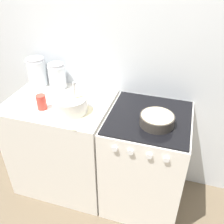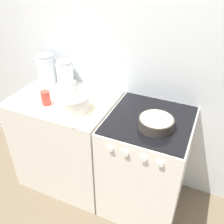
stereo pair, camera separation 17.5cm
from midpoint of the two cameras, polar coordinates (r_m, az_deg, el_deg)
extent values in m
plane|color=brown|center=(2.30, -1.59, -22.49)|extent=(12.00, 12.00, 0.00)
cube|color=silver|center=(2.02, 5.96, 12.83)|extent=(4.64, 0.05, 2.40)
cube|color=silver|center=(2.29, -7.73, -6.52)|extent=(0.82, 0.63, 0.89)
cube|color=white|center=(2.09, 10.11, -11.81)|extent=(0.61, 0.63, 0.88)
cube|color=black|center=(1.81, 11.48, -1.81)|extent=(0.58, 0.60, 0.01)
cylinder|color=white|center=(1.64, 2.71, -8.52)|extent=(0.04, 0.02, 0.04)
cylinder|color=white|center=(1.62, 6.25, -9.50)|extent=(0.04, 0.02, 0.04)
cylinder|color=white|center=(1.60, 10.45, -10.60)|extent=(0.04, 0.02, 0.04)
cylinder|color=white|center=(1.59, 14.21, -11.54)|extent=(0.04, 0.02, 0.04)
cylinder|color=white|center=(1.85, -6.42, 2.13)|extent=(0.25, 0.25, 0.12)
cylinder|color=beige|center=(1.84, -6.48, 2.91)|extent=(0.22, 0.22, 0.07)
cylinder|color=white|center=(1.80, -5.35, 3.86)|extent=(0.02, 0.02, 0.23)
cylinder|color=#38332D|center=(1.71, 12.94, -2.59)|extent=(0.24, 0.24, 0.07)
cylinder|color=beige|center=(1.70, 12.97, -2.39)|extent=(0.22, 0.22, 0.06)
cylinder|color=silver|center=(2.30, -12.57, 9.47)|extent=(0.16, 0.16, 0.22)
cylinder|color=silver|center=(2.32, -12.43, 8.45)|extent=(0.14, 0.14, 0.13)
cylinder|color=#B2B2B7|center=(2.25, -12.95, 12.30)|extent=(0.14, 0.14, 0.02)
cylinder|color=silver|center=(2.20, -8.42, 8.46)|extent=(0.14, 0.14, 0.20)
cylinder|color=red|center=(2.22, -8.34, 7.54)|extent=(0.13, 0.13, 0.12)
cylinder|color=#B2B2B7|center=(2.16, -8.66, 11.08)|extent=(0.13, 0.13, 0.02)
cylinder|color=#CC3F33|center=(1.95, -12.44, 3.09)|extent=(0.07, 0.07, 0.11)
cube|color=beige|center=(1.83, -4.97, -0.36)|extent=(0.30, 0.35, 0.01)
camera|label=1|loc=(0.09, -87.14, 1.89)|focal=40.00mm
camera|label=2|loc=(0.09, 92.86, -1.89)|focal=40.00mm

